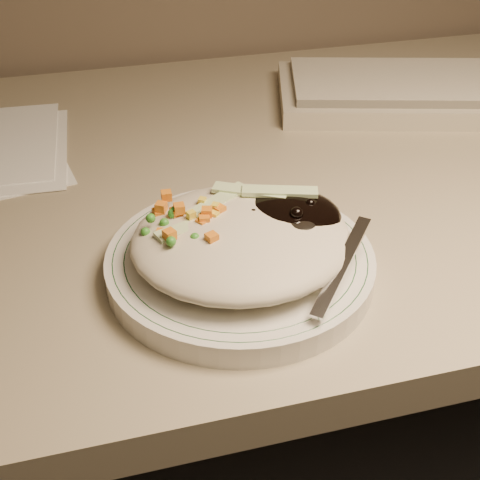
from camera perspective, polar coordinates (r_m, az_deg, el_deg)
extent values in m
cube|color=gray|center=(0.79, 2.47, 5.36)|extent=(1.40, 0.70, 0.04)
cylinder|color=silver|center=(0.60, 0.00, -2.05)|extent=(0.24, 0.24, 0.02)
torus|color=#144723|center=(0.59, 0.00, -1.27)|extent=(0.23, 0.23, 0.00)
torus|color=#144723|center=(0.59, 0.00, -1.27)|extent=(0.21, 0.21, 0.00)
ellipsoid|color=#BAB097|center=(0.57, 0.13, 0.07)|extent=(0.19, 0.18, 0.04)
ellipsoid|color=black|center=(0.59, 3.95, 1.89)|extent=(0.10, 0.09, 0.03)
ellipsoid|color=orange|center=(0.58, -4.67, 0.66)|extent=(0.08, 0.08, 0.02)
sphere|color=black|center=(0.58, 1.14, 2.15)|extent=(0.01, 0.01, 0.01)
sphere|color=black|center=(0.59, 3.67, 2.84)|extent=(0.01, 0.01, 0.01)
sphere|color=black|center=(0.59, 6.01, 3.10)|extent=(0.01, 0.01, 0.01)
sphere|color=black|center=(0.60, 4.94, 3.19)|extent=(0.01, 0.01, 0.01)
sphere|color=black|center=(0.57, 4.84, 2.26)|extent=(0.01, 0.01, 0.01)
sphere|color=black|center=(0.59, 3.65, 2.45)|extent=(0.01, 0.01, 0.01)
sphere|color=black|center=(0.60, 4.35, 3.12)|extent=(0.01, 0.01, 0.01)
cube|color=orange|center=(0.58, -5.21, 2.70)|extent=(0.01, 0.01, 0.01)
cube|color=orange|center=(0.57, -3.21, 0.86)|extent=(0.01, 0.01, 0.01)
cube|color=orange|center=(0.59, -6.75, 2.82)|extent=(0.01, 0.01, 0.01)
cube|color=orange|center=(0.57, -2.84, 2.38)|extent=(0.01, 0.01, 0.01)
cube|color=orange|center=(0.57, -3.06, 1.73)|extent=(0.01, 0.01, 0.01)
cube|color=orange|center=(0.60, -6.96, 2.35)|extent=(0.01, 0.01, 0.01)
cube|color=orange|center=(0.58, -5.46, 2.38)|extent=(0.01, 0.01, 0.01)
cube|color=orange|center=(0.57, -3.21, 1.43)|extent=(0.01, 0.01, 0.01)
cube|color=orange|center=(0.58, -1.78, 2.55)|extent=(0.01, 0.01, 0.01)
cube|color=orange|center=(0.59, -6.30, 3.79)|extent=(0.01, 0.01, 0.01)
cube|color=orange|center=(0.55, -6.03, 0.47)|extent=(0.01, 0.01, 0.01)
cube|color=orange|center=(0.54, -2.43, 0.16)|extent=(0.01, 0.01, 0.01)
cube|color=orange|center=(0.56, -6.71, 0.47)|extent=(0.01, 0.01, 0.01)
cube|color=orange|center=(0.59, -6.81, 2.15)|extent=(0.01, 0.01, 0.01)
sphere|color=#388C28|center=(0.58, -3.29, 1.82)|extent=(0.01, 0.01, 0.01)
sphere|color=#388C28|center=(0.54, -5.90, -0.12)|extent=(0.01, 0.01, 0.01)
sphere|color=#388C28|center=(0.57, -6.47, 1.47)|extent=(0.01, 0.01, 0.01)
sphere|color=#388C28|center=(0.57, -7.64, 1.85)|extent=(0.01, 0.01, 0.01)
sphere|color=#388C28|center=(0.58, -3.67, 2.01)|extent=(0.01, 0.01, 0.01)
sphere|color=#388C28|center=(0.56, -2.34, 0.07)|extent=(0.01, 0.01, 0.01)
sphere|color=#388C28|center=(0.57, -4.67, 1.10)|extent=(0.01, 0.01, 0.01)
sphere|color=#388C28|center=(0.56, -4.99, -0.12)|extent=(0.01, 0.01, 0.01)
sphere|color=#388C28|center=(0.57, -8.07, 0.67)|extent=(0.01, 0.01, 0.01)
sphere|color=#388C28|center=(0.58, -5.59, 2.49)|extent=(0.01, 0.01, 0.01)
sphere|color=#388C28|center=(0.58, -5.78, 2.28)|extent=(0.01, 0.01, 0.01)
sphere|color=#388C28|center=(0.56, -6.14, 0.52)|extent=(0.01, 0.01, 0.01)
sphere|color=#388C28|center=(0.55, -3.87, 0.20)|extent=(0.01, 0.01, 0.01)
sphere|color=#388C28|center=(0.60, -1.80, 3.06)|extent=(0.01, 0.01, 0.01)
cube|color=yellow|center=(0.58, -3.80, 2.00)|extent=(0.01, 0.01, 0.01)
cube|color=yellow|center=(0.57, -2.19, 2.09)|extent=(0.01, 0.01, 0.01)
cube|color=yellow|center=(0.58, -4.91, 1.97)|extent=(0.01, 0.01, 0.01)
cube|color=yellow|center=(0.57, -4.19, 2.14)|extent=(0.01, 0.01, 0.01)
cube|color=yellow|center=(0.57, -4.62, 0.99)|extent=(0.01, 0.01, 0.01)
cube|color=yellow|center=(0.58, -2.14, 2.82)|extent=(0.01, 0.01, 0.01)
cube|color=yellow|center=(0.59, -3.24, 3.29)|extent=(0.01, 0.01, 0.01)
cube|color=yellow|center=(0.57, -3.68, 1.06)|extent=(0.01, 0.01, 0.01)
cube|color=#B2D18C|center=(0.59, -1.80, 3.39)|extent=(0.06, 0.05, 0.00)
cube|color=#B2D18C|center=(0.60, 0.86, 4.18)|extent=(0.07, 0.05, 0.00)
cube|color=#B2D18C|center=(0.57, -4.05, 1.26)|extent=(0.07, 0.04, 0.00)
cube|color=#B2D18C|center=(0.60, 3.42, 4.17)|extent=(0.07, 0.04, 0.00)
ellipsoid|color=silver|center=(0.57, 4.95, 1.43)|extent=(0.06, 0.06, 0.01)
cube|color=silver|center=(0.55, 8.70, -2.15)|extent=(0.08, 0.09, 0.03)
cube|color=#B0A790|center=(0.97, 18.76, 11.67)|extent=(0.53, 0.31, 0.02)
cube|color=beige|center=(0.97, 18.96, 12.64)|extent=(0.49, 0.27, 0.01)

